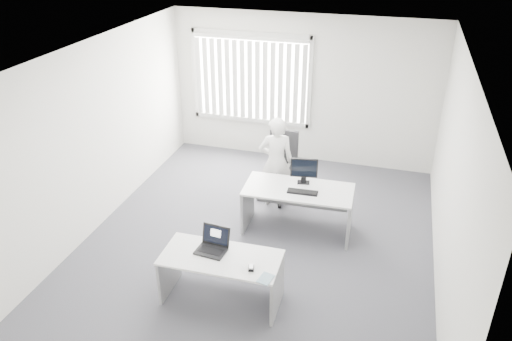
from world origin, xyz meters
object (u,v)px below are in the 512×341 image
(desk_far, at_px, (298,200))
(monitor, at_px, (304,171))
(person, at_px, (276,162))
(desk_near, at_px, (221,269))
(office_chair, at_px, (280,177))
(laptop, at_px, (210,243))

(desk_far, bearing_deg, monitor, 78.43)
(person, distance_m, monitor, 0.76)
(desk_near, height_order, office_chair, office_chair)
(office_chair, xyz_separation_m, laptop, (-0.22, -2.67, 0.44))
(laptop, distance_m, monitor, 2.07)
(desk_far, relative_size, monitor, 4.04)
(desk_far, distance_m, person, 0.90)
(person, bearing_deg, desk_near, 71.84)
(laptop, relative_size, monitor, 0.90)
(person, height_order, monitor, person)
(desk_far, height_order, office_chair, office_chair)
(monitor, bearing_deg, person, 128.59)
(laptop, bearing_deg, monitor, 74.11)
(desk_near, distance_m, laptop, 0.36)
(laptop, bearing_deg, office_chair, 90.87)
(office_chair, relative_size, monitor, 2.86)
(desk_far, distance_m, office_chair, 1.09)
(person, relative_size, laptop, 4.21)
(laptop, bearing_deg, desk_near, -13.38)
(desk_far, relative_size, laptop, 4.48)
(desk_near, xyz_separation_m, laptop, (-0.15, 0.05, 0.33))
(office_chair, distance_m, laptop, 2.72)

